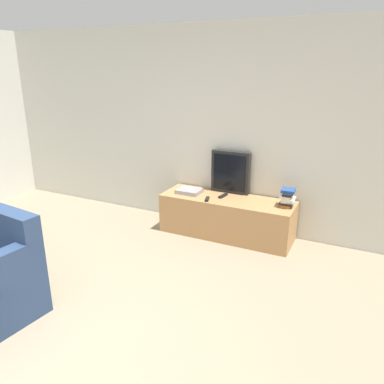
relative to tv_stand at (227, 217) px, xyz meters
name	(u,v)px	position (x,y,z in m)	size (l,w,h in m)	color
ground_plane	(8,352)	(-0.74, -2.71, -0.25)	(14.00, 14.00, 0.00)	gray
wall_back	(186,127)	(-0.74, 0.32, 1.05)	(9.00, 0.06, 2.60)	silver
tv_stand	(227,217)	(0.00, 0.00, 0.00)	(1.68, 0.55, 0.50)	tan
television	(230,172)	(-0.05, 0.23, 0.53)	(0.51, 0.09, 0.55)	black
book_stack	(288,198)	(0.74, 0.04, 0.36)	(0.17, 0.21, 0.21)	#995623
remote_on_stand	(223,196)	(-0.07, 0.03, 0.26)	(0.07, 0.18, 0.02)	black
remote_secondary	(207,199)	(-0.20, -0.17, 0.26)	(0.08, 0.15, 0.02)	black
set_top_box	(189,191)	(-0.52, -0.03, 0.28)	(0.31, 0.24, 0.05)	#99999E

